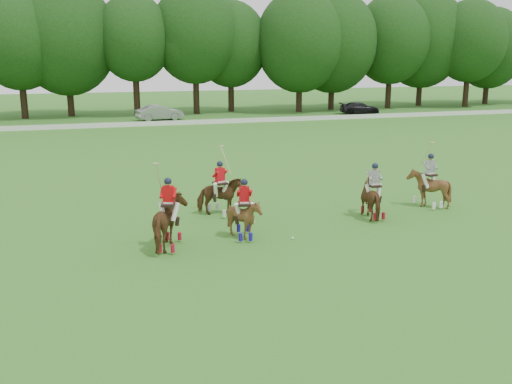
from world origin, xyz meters
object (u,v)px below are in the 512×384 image
object	(u,v)px
polo_stripe_a	(373,198)
polo_stripe_b	(429,188)
car_right	(360,108)
car_mid	(160,113)
polo_red_b	(220,196)
polo_red_a	(169,223)
polo_red_c	(244,217)
polo_ball	(293,238)

from	to	relation	value
polo_stripe_a	polo_stripe_b	world-z (taller)	polo_stripe_b
car_right	car_mid	bearing A→B (deg)	99.90
polo_red_b	car_right	bearing A→B (deg)	55.45
car_right	polo_stripe_b	bearing A→B (deg)	166.98
polo_red_a	polo_red_c	xyz separation A→B (m)	(2.77, 0.30, -0.14)
polo_red_a	polo_red_b	size ratio (longest dim) A/B	1.07
car_right	polo_red_b	world-z (taller)	polo_red_b
car_mid	polo_stripe_b	bearing A→B (deg)	179.26
polo_red_b	polo_ball	bearing A→B (deg)	-66.21
polo_red_a	polo_stripe_b	bearing A→B (deg)	10.62
car_mid	polo_red_c	world-z (taller)	polo_red_c
car_mid	polo_ball	size ratio (longest dim) A/B	52.54
polo_red_c	polo_ball	world-z (taller)	polo_red_c
car_mid	polo_ball	xyz separation A→B (m)	(-0.63, -40.15, -0.73)
polo_stripe_a	polo_ball	size ratio (longest dim) A/B	25.32
car_right	polo_red_a	bearing A→B (deg)	155.16
polo_red_c	polo_stripe_a	bearing A→B (deg)	10.25
car_mid	car_right	size ratio (longest dim) A/B	1.05
polo_red_b	polo_ball	world-z (taller)	polo_red_b
polo_red_b	polo_stripe_a	world-z (taller)	polo_red_b
car_mid	polo_red_b	world-z (taller)	polo_red_b
polo_stripe_b	car_mid	bearing A→B (deg)	100.05
car_mid	polo_stripe_b	size ratio (longest dim) A/B	1.63
car_right	polo_stripe_b	world-z (taller)	polo_stripe_b
polo_red_a	polo_stripe_a	size ratio (longest dim) A/B	1.33
car_right	polo_red_c	size ratio (longest dim) A/B	2.03
polo_red_b	polo_ball	size ratio (longest dim) A/B	31.36
car_right	polo_stripe_a	distance (m)	42.92
polo_ball	polo_stripe_b	bearing A→B (deg)	19.15
polo_stripe_a	car_right	bearing A→B (deg)	63.65
polo_ball	polo_red_a	bearing A→B (deg)	175.57
polo_stripe_a	polo_red_a	bearing A→B (deg)	-171.03
car_mid	car_right	distance (m)	22.57
car_right	polo_red_a	size ratio (longest dim) A/B	1.48
polo_stripe_b	polo_ball	size ratio (longest dim) A/B	32.32
car_mid	polo_stripe_b	distance (m)	38.20
polo_red_a	polo_stripe_b	world-z (taller)	polo_red_a
car_mid	polo_stripe_b	xyz separation A→B (m)	(6.66, -37.61, 0.08)
polo_ball	polo_red_c	bearing A→B (deg)	158.47
polo_red_a	polo_red_c	size ratio (longest dim) A/B	1.37
car_mid	car_right	bearing A→B (deg)	-100.79
polo_red_c	polo_stripe_b	size ratio (longest dim) A/B	0.76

